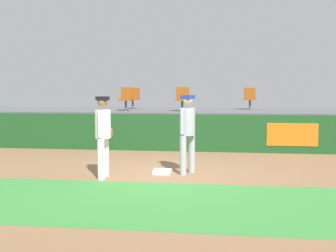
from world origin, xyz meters
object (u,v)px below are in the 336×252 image
object	(u,v)px
player_fielder_home	(103,131)
seat_back_right	(250,97)
seat_back_left	(133,97)
seat_front_center	(182,98)
seat_front_left	(126,98)
player_runner_visitor	(188,128)
first_base	(162,172)

from	to	relation	value
player_fielder_home	seat_back_right	bearing A→B (deg)	155.15
seat_back_left	seat_back_right	bearing A→B (deg)	-0.01
seat_front_center	seat_front_left	distance (m)	2.01
player_runner_visitor	seat_front_center	xyz separation A→B (m)	(-0.59, 4.92, 0.63)
seat_front_center	seat_back_right	xyz separation A→B (m)	(2.45, 1.80, -0.00)
seat_back_right	seat_front_left	bearing A→B (deg)	-157.99
player_fielder_home	seat_front_center	size ratio (longest dim) A/B	2.09
first_base	seat_back_right	bearing A→B (deg)	70.28
player_fielder_home	seat_front_left	world-z (taller)	seat_front_left
first_base	player_runner_visitor	xyz separation A→B (m)	(0.57, 0.05, 0.99)
seat_back_left	player_fielder_home	bearing A→B (deg)	-82.27
player_runner_visitor	seat_back_right	size ratio (longest dim) A/B	2.12
player_fielder_home	seat_front_left	xyz separation A→B (m)	(-0.85, 5.61, 0.65)
first_base	player_runner_visitor	world-z (taller)	player_runner_visitor
seat_front_center	seat_front_left	world-z (taller)	same
player_runner_visitor	seat_front_center	distance (m)	5.00
player_fielder_home	seat_front_center	distance (m)	5.76
seat_back_left	seat_front_left	bearing A→B (deg)	-85.05
first_base	seat_back_left	size ratio (longest dim) A/B	0.48
first_base	player_fielder_home	xyz separation A→B (m)	(-1.18, -0.64, 0.97)
player_runner_visitor	seat_back_left	world-z (taller)	seat_back_left
first_base	seat_front_left	distance (m)	5.61
seat_front_left	seat_back_left	bearing A→B (deg)	94.95
first_base	seat_front_left	bearing A→B (deg)	112.17
player_fielder_home	seat_back_left	xyz separation A→B (m)	(-1.01, 7.41, 0.65)
player_fielder_home	seat_back_left	world-z (taller)	seat_back_left
seat_front_center	seat_front_left	bearing A→B (deg)	-179.99
seat_front_center	seat_front_left	xyz separation A→B (m)	(-2.01, -0.00, -0.00)
seat_front_left	seat_back_left	xyz separation A→B (m)	(-0.16, 1.80, 0.00)
player_fielder_home	seat_front_center	xyz separation A→B (m)	(1.16, 5.61, 0.65)
first_base	player_fielder_home	size ratio (longest dim) A/B	0.23
seat_back_right	seat_back_left	distance (m)	4.61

